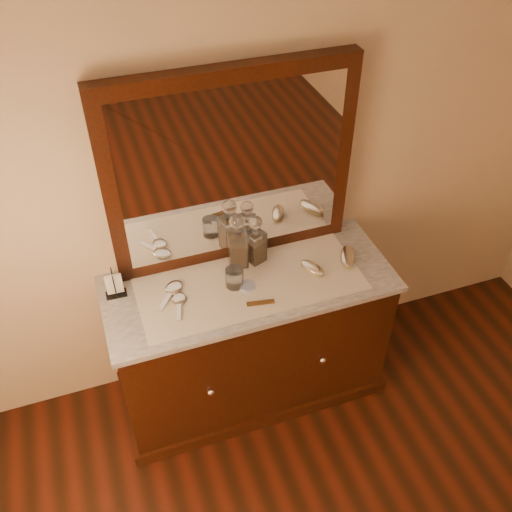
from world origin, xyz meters
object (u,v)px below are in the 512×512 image
Objects in this scene: hand_mirror_outer at (173,290)px; pin_dish at (247,286)px; decanter_right at (256,244)px; napkin_rack at (114,286)px; brush_near at (312,268)px; mirror_frame at (232,170)px; hand_mirror_inner at (179,301)px; decanter_left at (238,246)px; brush_far at (348,257)px; comb at (261,303)px; dresser_cabinet at (250,340)px.

pin_dish is at bearing -14.80° from hand_mirror_outer.
napkin_rack is at bearing -178.88° from decanter_right.
mirror_frame is at bearing 138.56° from brush_near.
decanter_right reaches higher than hand_mirror_inner.
brush_near is (0.95, -0.16, -0.04)m from napkin_rack.
hand_mirror_outer is 1.07× the size of hand_mirror_inner.
pin_dish is 0.26× the size of decanter_left.
hand_mirror_outer is (-0.36, -0.09, -0.11)m from decanter_left.
hand_mirror_outer is at bearing 172.36° from brush_near.
brush_near is 0.20m from brush_far.
pin_dish is at bearing -1.55° from hand_mirror_inner.
mirror_frame is at bearing 10.59° from napkin_rack.
mirror_frame reaches higher than comb.
mirror_frame is 6.69× the size of brush_far.
comb is 0.74× the size of brush_far.
hand_mirror_outer is (-0.37, -0.19, -0.49)m from mirror_frame.
pin_dish reaches higher than dresser_cabinet.
brush_far is at bearing 1.59° from pin_dish.
mirror_frame is at bearing 83.90° from decanter_left.
hand_mirror_outer is at bearing 165.20° from pin_dish.
decanter_left is at bearing 26.03° from hand_mirror_inner.
decanter_right is (0.72, 0.01, 0.05)m from napkin_rack.
dresser_cabinet is at bearing 4.46° from hand_mirror_inner.
pin_dish is at bearing -120.86° from decanter_right.
decanter_right is 1.37× the size of hand_mirror_outer.
hand_mirror_inner is at bearing -142.85° from mirror_frame.
comb is 0.48× the size of decanter_right.
mirror_frame is at bearing 128.22° from decanter_right.
hand_mirror_outer is at bearing 175.09° from brush_far.
comb is 0.43m from hand_mirror_outer.
decanter_left reaches higher than brush_near.
brush_far is at bearing -27.05° from mirror_frame.
brush_far is 0.90× the size of hand_mirror_outer.
decanter_right is at bearing 59.66° from dresser_cabinet.
decanter_right reaches higher than hand_mirror_outer.
decanter_right is at bearing 10.66° from hand_mirror_outer.
decanter_left is 1.97× the size of brush_near.
hand_mirror_inner is at bearing 169.42° from comb.
hand_mirror_inner is at bearing -179.61° from brush_far.
brush_far reaches higher than dresser_cabinet.
hand_mirror_inner is (-0.88, -0.01, -0.02)m from brush_far.
hand_mirror_outer reaches higher than hand_mirror_inner.
decanter_right reaches higher than dresser_cabinet.
mirror_frame is 5.99× the size of hand_mirror_outer.
hand_mirror_outer is at bearing -152.98° from mirror_frame.
hand_mirror_outer is (-0.90, 0.08, -0.01)m from brush_far.
decanter_left is 0.39m from hand_mirror_outer.
hand_mirror_outer reaches higher than comb.
hand_mirror_outer is 0.08m from hand_mirror_inner.
brush_near is (0.32, -0.04, 0.46)m from dresser_cabinet.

